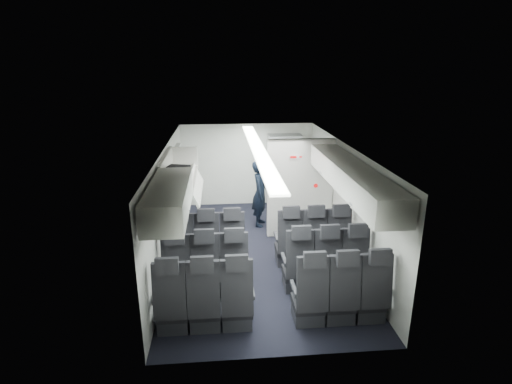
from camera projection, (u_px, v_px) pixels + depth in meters
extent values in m
cube|color=black|center=(258.00, 253.00, 7.99)|extent=(3.40, 6.00, 0.01)
cube|color=white|center=(258.00, 147.00, 7.33)|extent=(3.40, 6.00, 0.01)
cube|color=silver|center=(247.00, 165.00, 10.50)|extent=(3.40, 0.01, 2.15)
cube|color=silver|center=(282.00, 283.00, 4.81)|extent=(3.40, 0.01, 2.15)
cube|color=silver|center=(168.00, 205.00, 7.51)|extent=(0.01, 6.00, 2.15)
cube|color=silver|center=(344.00, 199.00, 7.80)|extent=(0.01, 6.00, 2.15)
cube|color=white|center=(258.00, 149.00, 7.34)|extent=(0.25, 5.52, 0.03)
cube|color=black|center=(184.00, 253.00, 7.35)|extent=(0.44, 0.46, 0.12)
cube|color=#2D2D33|center=(184.00, 261.00, 7.40)|extent=(0.42, 0.42, 0.22)
cube|color=black|center=(181.00, 236.00, 7.01)|extent=(0.44, 0.20, 0.80)
cube|color=black|center=(180.00, 216.00, 6.84)|extent=(0.30, 0.12, 0.23)
cube|color=#2D2D33|center=(170.00, 241.00, 7.22)|extent=(0.05, 0.40, 0.06)
cube|color=#2D2D33|center=(195.00, 240.00, 7.26)|extent=(0.05, 0.40, 0.06)
cube|color=black|center=(208.00, 253.00, 7.39)|extent=(0.44, 0.46, 0.12)
cube|color=#2D2D33|center=(208.00, 260.00, 7.44)|extent=(0.42, 0.42, 0.22)
cube|color=black|center=(207.00, 235.00, 7.05)|extent=(0.44, 0.20, 0.80)
cube|color=black|center=(206.00, 215.00, 6.88)|extent=(0.30, 0.12, 0.23)
cube|color=#2D2D33|center=(195.00, 240.00, 7.26)|extent=(0.05, 0.40, 0.06)
cube|color=#2D2D33|center=(220.00, 239.00, 7.30)|extent=(0.05, 0.40, 0.06)
cube|color=black|center=(232.00, 252.00, 7.43)|extent=(0.44, 0.46, 0.12)
cube|color=#2D2D33|center=(233.00, 259.00, 7.48)|extent=(0.42, 0.42, 0.22)
cube|color=black|center=(232.00, 234.00, 7.09)|extent=(0.44, 0.20, 0.80)
cube|color=black|center=(232.00, 214.00, 6.92)|extent=(0.30, 0.12, 0.23)
cube|color=#2D2D33|center=(220.00, 239.00, 7.30)|extent=(0.05, 0.40, 0.06)
cube|color=#2D2D33|center=(244.00, 238.00, 7.34)|extent=(0.05, 0.40, 0.06)
cube|color=black|center=(288.00, 249.00, 7.52)|extent=(0.44, 0.46, 0.12)
cube|color=#2D2D33|center=(287.00, 257.00, 7.57)|extent=(0.42, 0.42, 0.22)
cube|color=black|center=(290.00, 232.00, 7.18)|extent=(0.44, 0.20, 0.80)
cube|color=black|center=(291.00, 212.00, 7.01)|extent=(0.30, 0.12, 0.23)
cube|color=#2D2D33|center=(276.00, 237.00, 7.39)|extent=(0.05, 0.40, 0.06)
cube|color=#2D2D33|center=(300.00, 236.00, 7.43)|extent=(0.05, 0.40, 0.06)
cube|color=black|center=(311.00, 248.00, 7.56)|extent=(0.44, 0.46, 0.12)
cube|color=#2D2D33|center=(311.00, 256.00, 7.61)|extent=(0.42, 0.42, 0.22)
cube|color=black|center=(315.00, 231.00, 7.21)|extent=(0.44, 0.20, 0.80)
cube|color=black|center=(316.00, 211.00, 7.04)|extent=(0.30, 0.12, 0.23)
cube|color=#2D2D33|center=(300.00, 236.00, 7.43)|extent=(0.05, 0.40, 0.06)
cube|color=#2D2D33|center=(323.00, 235.00, 7.47)|extent=(0.05, 0.40, 0.06)
cube|color=black|center=(334.00, 247.00, 7.60)|extent=(0.44, 0.46, 0.12)
cube|color=#2D2D33|center=(334.00, 255.00, 7.65)|extent=(0.42, 0.42, 0.22)
cube|color=black|center=(339.00, 230.00, 7.25)|extent=(0.44, 0.20, 0.80)
cube|color=black|center=(341.00, 211.00, 7.08)|extent=(0.30, 0.12, 0.23)
cube|color=#2D2D33|center=(324.00, 235.00, 7.47)|extent=(0.05, 0.40, 0.06)
cube|color=#2D2D33|center=(347.00, 234.00, 7.50)|extent=(0.05, 0.40, 0.06)
cube|color=black|center=(179.00, 278.00, 6.50)|extent=(0.44, 0.46, 0.12)
cube|color=#2D2D33|center=(180.00, 287.00, 6.55)|extent=(0.42, 0.42, 0.22)
cube|color=black|center=(176.00, 260.00, 6.15)|extent=(0.44, 0.20, 0.80)
cube|color=black|center=(174.00, 237.00, 5.98)|extent=(0.30, 0.12, 0.23)
cube|color=#2D2D33|center=(164.00, 264.00, 6.37)|extent=(0.05, 0.40, 0.06)
cube|color=#2D2D33|center=(192.00, 263.00, 6.41)|extent=(0.05, 0.40, 0.06)
cube|color=black|center=(207.00, 277.00, 6.54)|extent=(0.44, 0.46, 0.12)
cube|color=#2D2D33|center=(207.00, 286.00, 6.59)|extent=(0.42, 0.42, 0.22)
cube|color=black|center=(205.00, 259.00, 6.19)|extent=(0.44, 0.20, 0.80)
cube|color=black|center=(204.00, 236.00, 6.02)|extent=(0.30, 0.12, 0.23)
cube|color=#2D2D33|center=(192.00, 263.00, 6.41)|extent=(0.05, 0.40, 0.06)
cube|color=#2D2D33|center=(220.00, 262.00, 6.44)|extent=(0.05, 0.40, 0.06)
cube|color=black|center=(234.00, 276.00, 6.58)|extent=(0.44, 0.46, 0.12)
cube|color=#2D2D33|center=(234.00, 284.00, 6.63)|extent=(0.42, 0.42, 0.22)
cube|color=black|center=(234.00, 257.00, 6.23)|extent=(0.44, 0.20, 0.80)
cube|color=black|center=(234.00, 235.00, 6.06)|extent=(0.30, 0.12, 0.23)
cube|color=#2D2D33|center=(220.00, 262.00, 6.44)|extent=(0.05, 0.40, 0.06)
cube|color=#2D2D33|center=(248.00, 261.00, 6.48)|extent=(0.05, 0.40, 0.06)
cube|color=black|center=(296.00, 273.00, 6.67)|extent=(0.44, 0.46, 0.12)
cube|color=#2D2D33|center=(296.00, 281.00, 6.72)|extent=(0.42, 0.42, 0.22)
cube|color=black|center=(300.00, 255.00, 6.32)|extent=(0.44, 0.20, 0.80)
cube|color=black|center=(301.00, 233.00, 6.15)|extent=(0.30, 0.12, 0.23)
cube|color=#2D2D33|center=(284.00, 259.00, 6.53)|extent=(0.05, 0.40, 0.06)
cube|color=#2D2D33|center=(310.00, 258.00, 6.57)|extent=(0.05, 0.40, 0.06)
cube|color=black|center=(323.00, 272.00, 6.71)|extent=(0.44, 0.46, 0.12)
cube|color=#2D2D33|center=(322.00, 280.00, 6.76)|extent=(0.42, 0.42, 0.22)
cube|color=black|center=(328.00, 253.00, 6.36)|extent=(0.44, 0.20, 0.80)
cube|color=black|center=(330.00, 232.00, 6.19)|extent=(0.30, 0.12, 0.23)
cube|color=#2D2D33|center=(311.00, 258.00, 6.57)|extent=(0.05, 0.40, 0.06)
cube|color=#2D2D33|center=(337.00, 257.00, 6.61)|extent=(0.05, 0.40, 0.06)
cube|color=black|center=(349.00, 271.00, 6.75)|extent=(0.44, 0.46, 0.12)
cube|color=#2D2D33|center=(348.00, 279.00, 6.79)|extent=(0.42, 0.42, 0.22)
cube|color=black|center=(355.00, 252.00, 6.40)|extent=(0.44, 0.20, 0.80)
cube|color=black|center=(358.00, 231.00, 6.23)|extent=(0.30, 0.12, 0.23)
cube|color=#2D2D33|center=(338.00, 257.00, 6.61)|extent=(0.05, 0.40, 0.06)
cube|color=#2D2D33|center=(363.00, 256.00, 6.65)|extent=(0.05, 0.40, 0.06)
cube|color=black|center=(173.00, 311.00, 5.65)|extent=(0.44, 0.46, 0.12)
cube|color=#2D2D33|center=(174.00, 320.00, 5.70)|extent=(0.42, 0.42, 0.22)
cube|color=black|center=(169.00, 291.00, 5.30)|extent=(0.44, 0.20, 0.80)
cube|color=black|center=(167.00, 266.00, 5.13)|extent=(0.30, 0.12, 0.23)
cube|color=#2D2D33|center=(156.00, 295.00, 5.51)|extent=(0.05, 0.40, 0.06)
cube|color=#2D2D33|center=(188.00, 294.00, 5.55)|extent=(0.05, 0.40, 0.06)
cube|color=black|center=(205.00, 309.00, 5.69)|extent=(0.44, 0.46, 0.12)
cube|color=#2D2D33|center=(206.00, 319.00, 5.73)|extent=(0.42, 0.42, 0.22)
cube|color=black|center=(203.00, 290.00, 5.34)|extent=(0.44, 0.20, 0.80)
cube|color=black|center=(202.00, 265.00, 5.17)|extent=(0.30, 0.12, 0.23)
cube|color=#2D2D33|center=(188.00, 294.00, 5.55)|extent=(0.05, 0.40, 0.06)
cube|color=#2D2D33|center=(220.00, 292.00, 5.59)|extent=(0.05, 0.40, 0.06)
cube|color=black|center=(237.00, 307.00, 5.72)|extent=(0.44, 0.46, 0.12)
cube|color=#2D2D33|center=(237.00, 317.00, 5.77)|extent=(0.42, 0.42, 0.22)
cube|color=black|center=(237.00, 288.00, 5.38)|extent=(0.44, 0.20, 0.80)
cube|color=black|center=(237.00, 263.00, 5.21)|extent=(0.30, 0.12, 0.23)
cube|color=#2D2D33|center=(221.00, 292.00, 5.59)|extent=(0.05, 0.40, 0.06)
cube|color=#2D2D33|center=(252.00, 291.00, 5.63)|extent=(0.05, 0.40, 0.06)
cube|color=black|center=(308.00, 304.00, 5.81)|extent=(0.44, 0.46, 0.12)
cube|color=#2D2D33|center=(308.00, 313.00, 5.86)|extent=(0.42, 0.42, 0.22)
cube|color=black|center=(313.00, 284.00, 5.47)|extent=(0.44, 0.20, 0.80)
cube|color=black|center=(315.00, 260.00, 5.30)|extent=(0.30, 0.12, 0.23)
cube|color=#2D2D33|center=(294.00, 289.00, 5.68)|extent=(0.05, 0.40, 0.06)
cube|color=#2D2D33|center=(324.00, 287.00, 5.72)|extent=(0.05, 0.40, 0.06)
cube|color=black|center=(338.00, 302.00, 5.85)|extent=(0.44, 0.46, 0.12)
cube|color=#2D2D33|center=(337.00, 311.00, 5.90)|extent=(0.42, 0.42, 0.22)
cube|color=black|center=(345.00, 283.00, 5.51)|extent=(0.44, 0.20, 0.80)
cube|color=black|center=(348.00, 258.00, 5.34)|extent=(0.30, 0.12, 0.23)
cube|color=#2D2D33|center=(325.00, 287.00, 5.72)|extent=(0.05, 0.40, 0.06)
cube|color=#2D2D33|center=(355.00, 286.00, 5.76)|extent=(0.05, 0.40, 0.06)
cube|color=black|center=(368.00, 300.00, 5.89)|extent=(0.44, 0.46, 0.12)
cube|color=#2D2D33|center=(367.00, 310.00, 5.94)|extent=(0.42, 0.42, 0.22)
cube|color=black|center=(376.00, 281.00, 5.55)|extent=(0.44, 0.20, 0.80)
cube|color=black|center=(380.00, 257.00, 5.38)|extent=(0.30, 0.12, 0.23)
cube|color=#2D2D33|center=(355.00, 286.00, 5.76)|extent=(0.05, 0.40, 0.06)
cube|color=#2D2D33|center=(385.00, 284.00, 5.80)|extent=(0.05, 0.40, 0.06)
cube|color=silver|center=(169.00, 199.00, 5.40)|extent=(0.52, 1.80, 0.40)
cylinder|color=slate|center=(188.00, 209.00, 5.47)|extent=(0.04, 0.10, 0.04)
cube|color=#9E9E93|center=(181.00, 178.00, 7.12)|extent=(0.52, 1.70, 0.04)
cube|color=silver|center=(166.00, 168.00, 7.04)|extent=(0.06, 1.70, 0.44)
cube|color=silver|center=(176.00, 180.00, 6.27)|extent=(0.52, 0.04, 0.40)
cube|color=silver|center=(184.00, 157.00, 7.85)|extent=(0.52, 0.04, 0.40)
cube|color=silver|center=(196.00, 184.00, 7.18)|extent=(0.21, 1.61, 0.38)
cube|color=silver|center=(370.00, 193.00, 5.64)|extent=(0.52, 1.80, 0.40)
cylinder|color=slate|center=(352.00, 204.00, 5.67)|extent=(0.04, 0.10, 0.04)
cube|color=silver|center=(335.00, 164.00, 7.30)|extent=(0.52, 1.70, 0.40)
cylinder|color=slate|center=(321.00, 173.00, 7.33)|extent=(0.04, 0.10, 0.04)
cube|color=silver|center=(300.00, 188.00, 8.50)|extent=(1.40, 0.12, 2.13)
cube|color=white|center=(296.00, 157.00, 8.20)|extent=(0.24, 0.01, 0.10)
cube|color=red|center=(293.00, 157.00, 8.19)|extent=(0.13, 0.01, 0.04)
cube|color=red|center=(301.00, 157.00, 8.20)|extent=(0.05, 0.01, 0.03)
cylinder|color=white|center=(316.00, 186.00, 8.44)|extent=(0.11, 0.01, 0.11)
cylinder|color=red|center=(316.00, 186.00, 8.43)|extent=(0.09, 0.01, 0.09)
cube|color=#939399|center=(284.00, 171.00, 10.36)|extent=(0.85, 0.50, 1.90)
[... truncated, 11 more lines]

